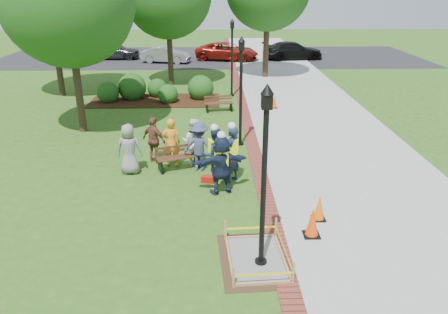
{
  "coord_description": "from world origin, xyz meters",
  "views": [
    {
      "loc": [
        0.17,
        -11.48,
        6.13
      ],
      "look_at": [
        0.5,
        1.2,
        1.0
      ],
      "focal_mm": 35.0,
      "sensor_mm": 36.0,
      "label": 1
    }
  ],
  "objects_px": {
    "bench_near": "(179,162)",
    "cone_front": "(312,223)",
    "lamp_near": "(264,166)",
    "hivis_worker_c": "(215,153)",
    "hivis_worker_a": "(221,163)",
    "wet_concrete_pad": "(256,251)",
    "hivis_worker_b": "(232,153)"
  },
  "relations": [
    {
      "from": "cone_front",
      "to": "hivis_worker_a",
      "type": "distance_m",
      "value": 3.49
    },
    {
      "from": "cone_front",
      "to": "hivis_worker_c",
      "type": "relative_size",
      "value": 0.43
    },
    {
      "from": "lamp_near",
      "to": "hivis_worker_b",
      "type": "distance_m",
      "value": 4.83
    },
    {
      "from": "wet_concrete_pad",
      "to": "hivis_worker_a",
      "type": "relative_size",
      "value": 1.19
    },
    {
      "from": "wet_concrete_pad",
      "to": "hivis_worker_a",
      "type": "bearing_deg",
      "value": 101.82
    },
    {
      "from": "bench_near",
      "to": "cone_front",
      "type": "xyz_separation_m",
      "value": [
        3.73,
        -4.42,
        0.14
      ]
    },
    {
      "from": "hivis_worker_b",
      "to": "wet_concrete_pad",
      "type": "bearing_deg",
      "value": -84.74
    },
    {
      "from": "bench_near",
      "to": "hivis_worker_b",
      "type": "xyz_separation_m",
      "value": [
        1.8,
        -1.01,
        0.74
      ]
    },
    {
      "from": "cone_front",
      "to": "hivis_worker_b",
      "type": "height_order",
      "value": "hivis_worker_b"
    },
    {
      "from": "bench_near",
      "to": "lamp_near",
      "type": "distance_m",
      "value": 6.43
    },
    {
      "from": "wet_concrete_pad",
      "to": "cone_front",
      "type": "relative_size",
      "value": 2.89
    },
    {
      "from": "hivis_worker_c",
      "to": "hivis_worker_b",
      "type": "bearing_deg",
      "value": -10.2
    },
    {
      "from": "wet_concrete_pad",
      "to": "bench_near",
      "type": "distance_m",
      "value": 5.85
    },
    {
      "from": "hivis_worker_a",
      "to": "hivis_worker_c",
      "type": "relative_size",
      "value": 1.04
    },
    {
      "from": "wet_concrete_pad",
      "to": "lamp_near",
      "type": "distance_m",
      "value": 2.25
    },
    {
      "from": "wet_concrete_pad",
      "to": "cone_front",
      "type": "bearing_deg",
      "value": 33.26
    },
    {
      "from": "cone_front",
      "to": "hivis_worker_c",
      "type": "height_order",
      "value": "hivis_worker_c"
    },
    {
      "from": "wet_concrete_pad",
      "to": "hivis_worker_b",
      "type": "xyz_separation_m",
      "value": [
        -0.41,
        4.42,
        0.76
      ]
    },
    {
      "from": "cone_front",
      "to": "lamp_near",
      "type": "bearing_deg",
      "value": -141.15
    },
    {
      "from": "bench_near",
      "to": "hivis_worker_c",
      "type": "height_order",
      "value": "hivis_worker_c"
    },
    {
      "from": "bench_near",
      "to": "hivis_worker_a",
      "type": "distance_m",
      "value": 2.46
    },
    {
      "from": "wet_concrete_pad",
      "to": "hivis_worker_c",
      "type": "relative_size",
      "value": 1.24
    },
    {
      "from": "lamp_near",
      "to": "hivis_worker_c",
      "type": "xyz_separation_m",
      "value": [
        -1.04,
        4.67,
        -1.52
      ]
    },
    {
      "from": "wet_concrete_pad",
      "to": "hivis_worker_b",
      "type": "bearing_deg",
      "value": 95.26
    },
    {
      "from": "bench_near",
      "to": "hivis_worker_c",
      "type": "distance_m",
      "value": 1.7
    },
    {
      "from": "hivis_worker_b",
      "to": "hivis_worker_c",
      "type": "xyz_separation_m",
      "value": [
        -0.55,
        0.1,
        -0.04
      ]
    },
    {
      "from": "wet_concrete_pad",
      "to": "cone_front",
      "type": "distance_m",
      "value": 1.83
    },
    {
      "from": "wet_concrete_pad",
      "to": "bench_near",
      "type": "relative_size",
      "value": 1.51
    },
    {
      "from": "bench_near",
      "to": "hivis_worker_c",
      "type": "relative_size",
      "value": 0.82
    },
    {
      "from": "lamp_near",
      "to": "hivis_worker_a",
      "type": "distance_m",
      "value": 4.11
    },
    {
      "from": "cone_front",
      "to": "hivis_worker_a",
      "type": "height_order",
      "value": "hivis_worker_a"
    },
    {
      "from": "cone_front",
      "to": "hivis_worker_b",
      "type": "relative_size",
      "value": 0.41
    }
  ]
}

